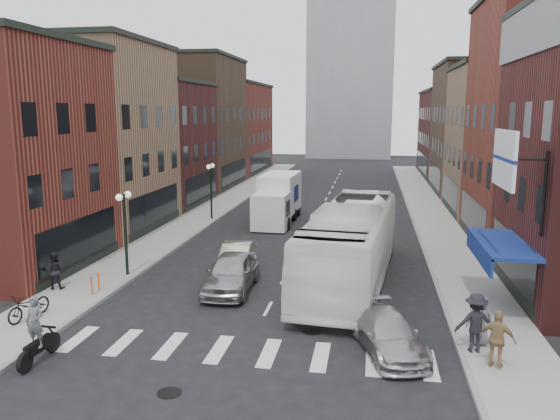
% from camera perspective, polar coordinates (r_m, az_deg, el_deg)
% --- Properties ---
extents(ground, '(160.00, 160.00, 0.00)m').
position_cam_1_polar(ground, '(21.39, -1.78, -11.21)').
color(ground, black).
rests_on(ground, ground).
extents(sidewalk_left, '(3.00, 74.00, 0.15)m').
position_cam_1_polar(sidewalk_left, '(44.02, -7.03, 0.08)').
color(sidewalk_left, gray).
rests_on(sidewalk_left, ground).
extents(sidewalk_right, '(3.00, 74.00, 0.15)m').
position_cam_1_polar(sidewalk_right, '(42.47, 15.54, -0.60)').
color(sidewalk_right, gray).
rests_on(sidewalk_right, ground).
extents(curb_left, '(0.20, 74.00, 0.16)m').
position_cam_1_polar(curb_left, '(43.63, -5.14, -0.07)').
color(curb_left, gray).
rests_on(curb_left, ground).
extents(curb_right, '(0.20, 74.00, 0.16)m').
position_cam_1_polar(curb_right, '(42.35, 13.52, -0.64)').
color(curb_right, gray).
rests_on(curb_right, ground).
extents(crosswalk_stripes, '(12.00, 2.20, 0.01)m').
position_cam_1_polar(crosswalk_stripes, '(18.69, -3.64, -14.52)').
color(crosswalk_stripes, silver).
rests_on(crosswalk_stripes, ground).
extents(bldg_left_mid_a, '(10.30, 10.20, 12.30)m').
position_cam_1_polar(bldg_left_mid_a, '(38.52, -20.08, 7.19)').
color(bldg_left_mid_a, '#997354').
rests_on(bldg_left_mid_a, ground).
extents(bldg_left_mid_b, '(10.30, 10.20, 10.30)m').
position_cam_1_polar(bldg_left_mid_b, '(47.52, -14.05, 6.77)').
color(bldg_left_mid_b, '#3F1816').
rests_on(bldg_left_mid_b, ground).
extents(bldg_left_far_a, '(10.30, 12.20, 13.30)m').
position_cam_1_polar(bldg_left_far_a, '(57.71, -9.73, 9.00)').
color(bldg_left_far_a, '#493524').
rests_on(bldg_left_far_a, ground).
extents(bldg_left_far_b, '(10.30, 16.20, 11.30)m').
position_cam_1_polar(bldg_left_far_b, '(71.10, -5.97, 8.51)').
color(bldg_left_far_b, maroon).
rests_on(bldg_left_far_b, ground).
extents(bldg_right_mid_b, '(10.30, 10.20, 11.30)m').
position_cam_1_polar(bldg_right_mid_b, '(44.94, 23.94, 6.65)').
color(bldg_right_mid_b, '#997354').
rests_on(bldg_right_mid_b, ground).
extents(bldg_right_far_a, '(10.30, 12.20, 12.30)m').
position_cam_1_polar(bldg_right_far_a, '(55.64, 21.21, 7.89)').
color(bldg_right_far_a, '#493524').
rests_on(bldg_right_far_a, ground).
extents(bldg_right_far_b, '(10.30, 16.20, 10.30)m').
position_cam_1_polar(bldg_right_far_b, '(69.44, 18.86, 7.56)').
color(bldg_right_far_b, '#3F1816').
rests_on(bldg_right_far_b, ground).
extents(awning_blue, '(1.80, 5.00, 0.78)m').
position_cam_1_polar(awning_blue, '(23.15, 21.75, -3.45)').
color(awning_blue, navy).
rests_on(awning_blue, ground).
extents(billboard_sign, '(1.52, 3.00, 3.70)m').
position_cam_1_polar(billboard_sign, '(20.60, 22.62, 4.76)').
color(billboard_sign, black).
rests_on(billboard_sign, ground).
extents(distant_tower, '(14.00, 14.00, 50.00)m').
position_cam_1_polar(distant_tower, '(99.07, 7.59, 20.22)').
color(distant_tower, '#9399A0').
rests_on(distant_tower, ground).
extents(streetlamp_near, '(0.32, 1.22, 4.11)m').
position_cam_1_polar(streetlamp_near, '(26.55, -15.93, -0.78)').
color(streetlamp_near, black).
rests_on(streetlamp_near, ground).
extents(streetlamp_far, '(0.32, 1.22, 4.11)m').
position_cam_1_polar(streetlamp_far, '(39.49, -7.23, 3.07)').
color(streetlamp_far, black).
rests_on(streetlamp_far, ground).
extents(bike_rack, '(0.08, 0.68, 0.80)m').
position_cam_1_polar(bike_rack, '(24.88, -18.75, -7.30)').
color(bike_rack, '#D8590C').
rests_on(bike_rack, sidewalk_left).
extents(box_truck, '(2.52, 7.79, 3.37)m').
position_cam_1_polar(box_truck, '(38.66, -0.25, 1.12)').
color(box_truck, white).
rests_on(box_truck, ground).
extents(motorcycle_rider, '(0.62, 2.16, 2.20)m').
position_cam_1_polar(motorcycle_rider, '(19.09, -24.09, -11.55)').
color(motorcycle_rider, black).
rests_on(motorcycle_rider, ground).
extents(transit_bus, '(4.44, 13.43, 3.67)m').
position_cam_1_polar(transit_bus, '(25.32, 7.47, -3.50)').
color(transit_bus, white).
rests_on(transit_bus, ground).
extents(sedan_left_near, '(2.07, 4.87, 1.64)m').
position_cam_1_polar(sedan_left_near, '(24.32, -5.12, -6.51)').
color(sedan_left_near, '#A6A7AB').
rests_on(sedan_left_near, ground).
extents(sedan_left_far, '(1.70, 4.18, 1.35)m').
position_cam_1_polar(sedan_left_far, '(27.27, -4.57, -4.96)').
color(sedan_left_far, '#AFA68E').
rests_on(sedan_left_far, ground).
extents(curb_car, '(2.95, 4.63, 1.25)m').
position_cam_1_polar(curb_car, '(18.76, 11.22, -12.54)').
color(curb_car, '#ABACB0').
rests_on(curb_car, ground).
extents(parked_bicycle, '(1.07, 2.06, 1.03)m').
position_cam_1_polar(parked_bicycle, '(22.76, -24.74, -9.06)').
color(parked_bicycle, black).
rests_on(parked_bicycle, sidewalk_left).
extents(ped_left_solo, '(0.87, 0.59, 1.65)m').
position_cam_1_polar(ped_left_solo, '(25.93, -22.50, -5.86)').
color(ped_left_solo, black).
rests_on(ped_left_solo, sidewalk_left).
extents(ped_right_a, '(1.30, 0.72, 1.95)m').
position_cam_1_polar(ped_right_a, '(19.01, 19.75, -11.02)').
color(ped_right_a, black).
rests_on(ped_right_a, sidewalk_right).
extents(ped_right_b, '(1.19, 0.92, 1.82)m').
position_cam_1_polar(ped_right_b, '(18.14, 21.78, -12.43)').
color(ped_right_b, '#94754B').
rests_on(ped_right_b, sidewalk_right).
extents(ped_right_c, '(0.86, 0.58, 1.71)m').
position_cam_1_polar(ped_right_c, '(19.63, 20.16, -10.74)').
color(ped_right_c, slate).
rests_on(ped_right_c, sidewalk_right).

